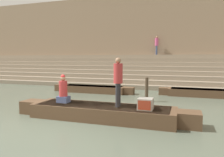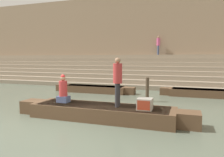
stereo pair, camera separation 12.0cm
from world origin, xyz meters
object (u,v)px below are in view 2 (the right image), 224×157
object	(u,v)px
mooring_post	(147,89)
moored_boat_shore	(205,93)
person_standing	(118,78)
tv_set	(145,104)
person_rowing	(63,91)
moored_boat_distant	(94,89)
person_on_steps	(158,44)
rowboat_main	(102,112)

from	to	relation	value
mooring_post	moored_boat_shore	bearing A→B (deg)	39.82
person_standing	mooring_post	xyz separation A→B (m)	(0.40, 3.89, -0.91)
tv_set	person_standing	bearing A→B (deg)	167.09
person_standing	person_rowing	world-z (taller)	person_standing
moored_boat_distant	tv_set	bearing A→B (deg)	-55.80
moored_boat_shore	person_standing	bearing A→B (deg)	-117.91
mooring_post	moored_boat_distant	bearing A→B (deg)	153.77
person_standing	person_on_steps	bearing A→B (deg)	104.69
moored_boat_distant	mooring_post	bearing A→B (deg)	-29.12
person_standing	person_rowing	distance (m)	2.35
person_on_steps	moored_boat_shore	bearing A→B (deg)	-17.37
tv_set	moored_boat_distant	world-z (taller)	tv_set
rowboat_main	person_rowing	world-z (taller)	person_rowing
rowboat_main	person_standing	bearing A→B (deg)	0.33
rowboat_main	person_on_steps	bearing A→B (deg)	87.42
rowboat_main	moored_boat_shore	xyz separation A→B (m)	(4.02, 6.39, -0.04)
person_standing	tv_set	bearing A→B (deg)	5.67
person_rowing	person_on_steps	world-z (taller)	person_on_steps
rowboat_main	mooring_post	distance (m)	4.04
rowboat_main	person_on_steps	xyz separation A→B (m)	(0.52, 12.15, 3.24)
mooring_post	person_on_steps	xyz separation A→B (m)	(-0.51, 8.26, 2.89)
tv_set	mooring_post	bearing A→B (deg)	94.32
tv_set	moored_boat_shore	bearing A→B (deg)	65.66
rowboat_main	mooring_post	size ratio (longest dim) A/B	5.46
moored_boat_distant	person_on_steps	size ratio (longest dim) A/B	3.41
moored_boat_shore	moored_boat_distant	distance (m)	6.90
moored_boat_shore	person_on_steps	size ratio (longest dim) A/B	3.21
person_rowing	tv_set	xyz separation A→B (m)	(3.30, -0.19, -0.26)
mooring_post	person_rowing	bearing A→B (deg)	-124.88
moored_boat_distant	person_on_steps	world-z (taller)	person_on_steps
rowboat_main	tv_set	distance (m)	1.71
person_standing	rowboat_main	bearing A→B (deg)	-165.35
moored_boat_distant	person_on_steps	distance (m)	7.91
person_standing	mooring_post	world-z (taller)	person_standing
person_standing	mooring_post	bearing A→B (deg)	98.26
moored_boat_shore	moored_boat_distant	world-z (taller)	same
person_on_steps	tv_set	bearing A→B (deg)	-43.38
rowboat_main	person_rowing	xyz separation A→B (m)	(-1.65, 0.05, 0.70)
person_rowing	mooring_post	xyz separation A→B (m)	(2.68, 3.84, -0.34)
person_standing	tv_set	size ratio (longest dim) A/B	3.50
person_standing	person_rowing	size ratio (longest dim) A/B	1.59
rowboat_main	tv_set	world-z (taller)	tv_set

